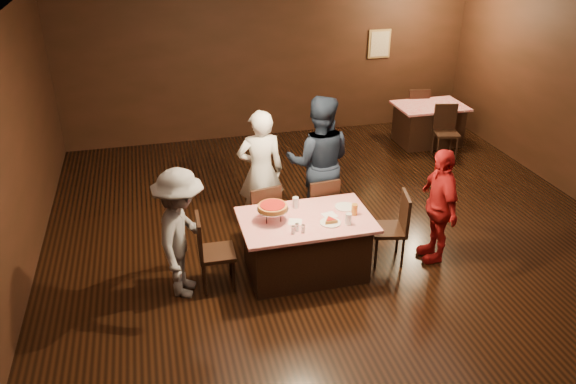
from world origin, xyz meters
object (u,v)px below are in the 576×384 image
object	(u,v)px
glass_amber	(354,209)
glass_front_right	(348,219)
chair_far_right	(319,207)
diner_white_jacket	(261,172)
chair_end_left	(217,251)
diner_navy_hoodie	(319,163)
pizza_stand	(273,207)
plate_empty	(345,207)
chair_back_far	(415,110)
diner_red_shirt	(438,205)
chair_end_right	(389,228)
main_table	(306,245)
chair_far_left	(261,214)
back_table	(428,124)
glass_back	(296,203)
diner_grey_knit	(181,234)
chair_back_near	(446,132)

from	to	relation	value
glass_amber	glass_front_right	bearing A→B (deg)	-126.87
chair_far_right	diner_white_jacket	xyz separation A→B (m)	(-0.70, 0.47, 0.41)
chair_end_left	diner_navy_hoodie	bearing A→B (deg)	-53.11
diner_white_jacket	diner_navy_hoodie	distance (m)	0.82
pizza_stand	plate_empty	xyz separation A→B (m)	(0.95, 0.10, -0.17)
chair_back_far	diner_red_shirt	bearing A→B (deg)	76.40
diner_navy_hoodie	plate_empty	xyz separation A→B (m)	(0.04, -0.99, -0.18)
glass_front_right	chair_end_right	bearing A→B (deg)	21.04
main_table	diner_red_shirt	xyz separation A→B (m)	(1.72, -0.08, 0.38)
diner_navy_hoodie	chair_far_left	bearing A→B (deg)	40.32
back_table	glass_front_right	size ratio (longest dim) A/B	9.29
glass_back	diner_navy_hoodie	bearing A→B (deg)	56.34
chair_far_left	glass_front_right	world-z (taller)	chair_far_left
chair_end_left	diner_white_jacket	size ratio (longest dim) A/B	0.54
diner_navy_hoodie	diner_grey_knit	xyz separation A→B (m)	(-2.00, -1.18, -0.16)
diner_white_jacket	plate_empty	size ratio (longest dim) A/B	7.06
chair_back_near	main_table	bearing A→B (deg)	-127.23
chair_back_near	plate_empty	size ratio (longest dim) A/B	3.80
chair_far_right	diner_grey_knit	size ratio (longest dim) A/B	0.59
back_table	glass_front_right	bearing A→B (deg)	-128.19
chair_far_left	glass_back	distance (m)	0.68
chair_far_left	chair_end_left	distance (m)	1.03
chair_far_left	chair_back_near	bearing A→B (deg)	-161.34
glass_front_right	glass_amber	distance (m)	0.25
chair_end_left	glass_front_right	size ratio (longest dim) A/B	6.79
chair_far_left	chair_back_far	xyz separation A→B (m)	(3.89, 3.46, 0.00)
pizza_stand	glass_back	world-z (taller)	pizza_stand
chair_end_left	glass_back	size ratio (longest dim) A/B	6.79
plate_empty	glass_front_right	distance (m)	0.42
chair_far_right	pizza_stand	bearing A→B (deg)	35.55
main_table	chair_back_far	distance (m)	5.47
diner_white_jacket	plate_empty	distance (m)	1.37
chair_end_left	glass_back	bearing A→B (deg)	-72.47
diner_red_shirt	plate_empty	size ratio (longest dim) A/B	6.13
diner_red_shirt	pizza_stand	xyz separation A→B (m)	(-2.12, 0.13, 0.19)
chair_back_near	diner_grey_knit	xyz separation A→B (m)	(-4.98, -2.95, 0.32)
chair_back_near	plate_empty	bearing A→B (deg)	-123.85
chair_end_left	glass_back	world-z (taller)	chair_end_left
chair_end_left	chair_far_left	bearing A→B (deg)	-41.44
diner_white_jacket	glass_front_right	world-z (taller)	diner_white_jacket
diner_grey_knit	chair_far_left	bearing A→B (deg)	-36.56
chair_end_right	glass_back	world-z (taller)	chair_end_right
diner_grey_knit	glass_amber	world-z (taller)	diner_grey_knit
chair_end_left	plate_empty	bearing A→B (deg)	-83.22
diner_red_shirt	pizza_stand	world-z (taller)	diner_red_shirt
diner_grey_knit	diner_navy_hoodie	bearing A→B (deg)	-41.97
chair_back_near	diner_white_jacket	world-z (taller)	diner_white_jacket
chair_far_left	plate_empty	distance (m)	1.16
chair_far_left	glass_front_right	size ratio (longest dim) A/B	6.79
back_table	plate_empty	size ratio (longest dim) A/B	5.20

